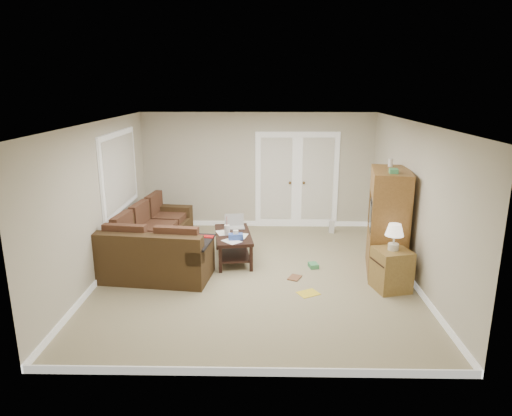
{
  "coord_description": "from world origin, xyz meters",
  "views": [
    {
      "loc": [
        0.14,
        -7.04,
        3.05
      ],
      "look_at": [
        0.01,
        0.18,
        1.1
      ],
      "focal_mm": 32.0,
      "sensor_mm": 36.0,
      "label": 1
    }
  ],
  "objects_px": {
    "coffee_table": "(233,245)",
    "side_cabinet": "(392,266)",
    "sectional_sofa": "(153,245)",
    "tv_armoire": "(388,221)"
  },
  "relations": [
    {
      "from": "sectional_sofa",
      "to": "side_cabinet",
      "type": "distance_m",
      "value": 4.04
    },
    {
      "from": "tv_armoire",
      "to": "side_cabinet",
      "type": "xyz_separation_m",
      "value": [
        -0.1,
        -0.77,
        -0.49
      ]
    },
    {
      "from": "sectional_sofa",
      "to": "coffee_table",
      "type": "bearing_deg",
      "value": 13.98
    },
    {
      "from": "tv_armoire",
      "to": "side_cabinet",
      "type": "height_order",
      "value": "tv_armoire"
    },
    {
      "from": "coffee_table",
      "to": "tv_armoire",
      "type": "bearing_deg",
      "value": -17.51
    },
    {
      "from": "sectional_sofa",
      "to": "side_cabinet",
      "type": "bearing_deg",
      "value": -7.81
    },
    {
      "from": "sectional_sofa",
      "to": "side_cabinet",
      "type": "xyz_separation_m",
      "value": [
        3.9,
        -1.04,
        0.05
      ]
    },
    {
      "from": "coffee_table",
      "to": "side_cabinet",
      "type": "bearing_deg",
      "value": -33.86
    },
    {
      "from": "tv_armoire",
      "to": "side_cabinet",
      "type": "distance_m",
      "value": 0.93
    },
    {
      "from": "coffee_table",
      "to": "tv_armoire",
      "type": "distance_m",
      "value": 2.71
    }
  ]
}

